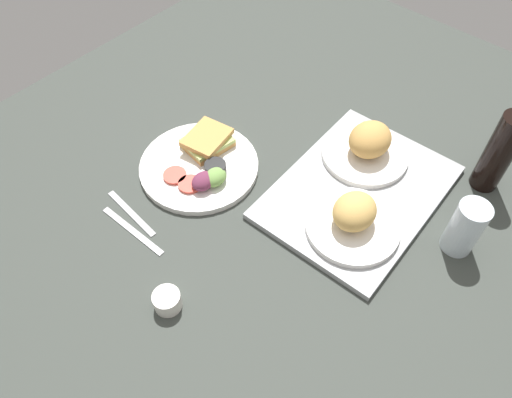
{
  "coord_description": "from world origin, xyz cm",
  "views": [
    {
      "loc": [
        53.1,
        47.6,
        91.31
      ],
      "look_at": [
        2.0,
        3.0,
        4.0
      ],
      "focal_mm": 34.56,
      "sensor_mm": 36.0,
      "label": 1
    }
  ],
  "objects_px": {
    "drinking_glass": "(465,228)",
    "soda_bottle": "(499,153)",
    "plate_with_salad": "(202,163)",
    "espresso_cup": "(167,301)",
    "serving_tray": "(358,192)",
    "fork": "(131,213)",
    "knife": "(133,230)",
    "bread_plate_near": "(368,146)",
    "bread_plate_far": "(354,218)"
  },
  "relations": [
    {
      "from": "knife",
      "to": "espresso_cup",
      "type": "bearing_deg",
      "value": -21.02
    },
    {
      "from": "bread_plate_far",
      "to": "soda_bottle",
      "type": "relative_size",
      "value": 0.99
    },
    {
      "from": "soda_bottle",
      "to": "bread_plate_near",
      "type": "bearing_deg",
      "value": -64.47
    },
    {
      "from": "serving_tray",
      "to": "espresso_cup",
      "type": "bearing_deg",
      "value": -14.38
    },
    {
      "from": "fork",
      "to": "knife",
      "type": "relative_size",
      "value": 0.89
    },
    {
      "from": "plate_with_salad",
      "to": "knife",
      "type": "height_order",
      "value": "plate_with_salad"
    },
    {
      "from": "plate_with_salad",
      "to": "espresso_cup",
      "type": "relative_size",
      "value": 5.2
    },
    {
      "from": "bread_plate_near",
      "to": "fork",
      "type": "relative_size",
      "value": 1.26
    },
    {
      "from": "fork",
      "to": "knife",
      "type": "height_order",
      "value": "same"
    },
    {
      "from": "serving_tray",
      "to": "soda_bottle",
      "type": "bearing_deg",
      "value": 137.48
    },
    {
      "from": "serving_tray",
      "to": "fork",
      "type": "distance_m",
      "value": 0.53
    },
    {
      "from": "soda_bottle",
      "to": "knife",
      "type": "relative_size",
      "value": 1.11
    },
    {
      "from": "soda_bottle",
      "to": "espresso_cup",
      "type": "height_order",
      "value": "soda_bottle"
    },
    {
      "from": "bread_plate_near",
      "to": "fork",
      "type": "bearing_deg",
      "value": -32.13
    },
    {
      "from": "espresso_cup",
      "to": "serving_tray",
      "type": "bearing_deg",
      "value": 165.62
    },
    {
      "from": "serving_tray",
      "to": "knife",
      "type": "distance_m",
      "value": 0.53
    },
    {
      "from": "bread_plate_far",
      "to": "espresso_cup",
      "type": "distance_m",
      "value": 0.43
    },
    {
      "from": "plate_with_salad",
      "to": "drinking_glass",
      "type": "distance_m",
      "value": 0.61
    },
    {
      "from": "drinking_glass",
      "to": "soda_bottle",
      "type": "relative_size",
      "value": 0.64
    },
    {
      "from": "plate_with_salad",
      "to": "espresso_cup",
      "type": "bearing_deg",
      "value": 34.38
    },
    {
      "from": "fork",
      "to": "knife",
      "type": "xyz_separation_m",
      "value": [
        0.03,
        0.04,
        0.0
      ]
    },
    {
      "from": "serving_tray",
      "to": "espresso_cup",
      "type": "height_order",
      "value": "espresso_cup"
    },
    {
      "from": "serving_tray",
      "to": "bread_plate_far",
      "type": "height_order",
      "value": "bread_plate_far"
    },
    {
      "from": "fork",
      "to": "soda_bottle",
      "type": "bearing_deg",
      "value": 52.34
    },
    {
      "from": "espresso_cup",
      "to": "drinking_glass",
      "type": "bearing_deg",
      "value": 144.21
    },
    {
      "from": "plate_with_salad",
      "to": "bread_plate_near",
      "type": "bearing_deg",
      "value": 135.11
    },
    {
      "from": "espresso_cup",
      "to": "fork",
      "type": "xyz_separation_m",
      "value": [
        -0.1,
        -0.23,
        -0.02
      ]
    },
    {
      "from": "bread_plate_far",
      "to": "drinking_glass",
      "type": "xyz_separation_m",
      "value": [
        -0.12,
        0.2,
        0.02
      ]
    },
    {
      "from": "serving_tray",
      "to": "soda_bottle",
      "type": "xyz_separation_m",
      "value": [
        -0.23,
        0.21,
        0.1
      ]
    },
    {
      "from": "soda_bottle",
      "to": "drinking_glass",
      "type": "bearing_deg",
      "value": 9.33
    },
    {
      "from": "soda_bottle",
      "to": "espresso_cup",
      "type": "relative_size",
      "value": 3.76
    },
    {
      "from": "drinking_glass",
      "to": "espresso_cup",
      "type": "height_order",
      "value": "drinking_glass"
    },
    {
      "from": "plate_with_salad",
      "to": "fork",
      "type": "relative_size",
      "value": 1.71
    },
    {
      "from": "drinking_glass",
      "to": "fork",
      "type": "bearing_deg",
      "value": -55.71
    },
    {
      "from": "bread_plate_near",
      "to": "plate_with_salad",
      "type": "xyz_separation_m",
      "value": [
        0.29,
        -0.29,
        -0.03
      ]
    },
    {
      "from": "serving_tray",
      "to": "bread_plate_far",
      "type": "bearing_deg",
      "value": 25.7
    },
    {
      "from": "bread_plate_far",
      "to": "plate_with_salad",
      "type": "bearing_deg",
      "value": -77.31
    },
    {
      "from": "bread_plate_near",
      "to": "knife",
      "type": "bearing_deg",
      "value": -27.28
    },
    {
      "from": "bread_plate_far",
      "to": "plate_with_salad",
      "type": "relative_size",
      "value": 0.72
    },
    {
      "from": "bread_plate_near",
      "to": "soda_bottle",
      "type": "height_order",
      "value": "soda_bottle"
    },
    {
      "from": "bread_plate_near",
      "to": "soda_bottle",
      "type": "distance_m",
      "value": 0.29
    },
    {
      "from": "soda_bottle",
      "to": "espresso_cup",
      "type": "distance_m",
      "value": 0.79
    },
    {
      "from": "plate_with_salad",
      "to": "bread_plate_far",
      "type": "bearing_deg",
      "value": 102.69
    },
    {
      "from": "espresso_cup",
      "to": "fork",
      "type": "relative_size",
      "value": 0.33
    },
    {
      "from": "espresso_cup",
      "to": "knife",
      "type": "relative_size",
      "value": 0.29
    },
    {
      "from": "soda_bottle",
      "to": "espresso_cup",
      "type": "xyz_separation_m",
      "value": [
        0.72,
        -0.33,
        -0.09
      ]
    },
    {
      "from": "bread_plate_near",
      "to": "bread_plate_far",
      "type": "height_order",
      "value": "bread_plate_near"
    },
    {
      "from": "serving_tray",
      "to": "drinking_glass",
      "type": "height_order",
      "value": "drinking_glass"
    },
    {
      "from": "bread_plate_far",
      "to": "knife",
      "type": "distance_m",
      "value": 0.49
    },
    {
      "from": "bread_plate_far",
      "to": "drinking_glass",
      "type": "relative_size",
      "value": 1.54
    }
  ]
}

